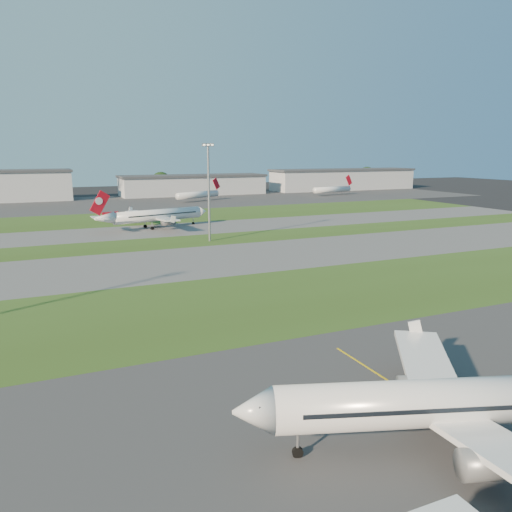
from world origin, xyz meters
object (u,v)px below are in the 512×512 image
airliner_parked (462,403)px  airliner_taxiing (157,216)px  mini_jet_near (198,195)px  mini_jet_far (332,189)px  light_mast_centre (209,186)px

airliner_parked → airliner_taxiing: 129.13m
airliner_parked → mini_jet_near: 213.16m
airliner_taxiing → mini_jet_far: (117.35, 83.02, -0.69)m
mini_jet_near → light_mast_centre: size_ratio=1.03×
mini_jet_far → airliner_taxiing: bearing=-155.6°
airliner_parked → airliner_taxiing: bearing=106.3°
airliner_taxiing → mini_jet_far: airliner_taxiing is taller
airliner_taxiing → mini_jet_far: 143.75m
airliner_taxiing → airliner_parked: bearing=74.0°
mini_jet_near → airliner_taxiing: bearing=-141.3°
mini_jet_near → mini_jet_far: (79.08, 3.35, 0.00)m
airliner_parked → mini_jet_near: (43.39, 208.70, -0.73)m
mini_jet_far → light_mast_centre: size_ratio=1.10×
airliner_parked → light_mast_centre: light_mast_centre is taller
airliner_parked → light_mast_centre: (12.59, 99.72, 10.80)m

